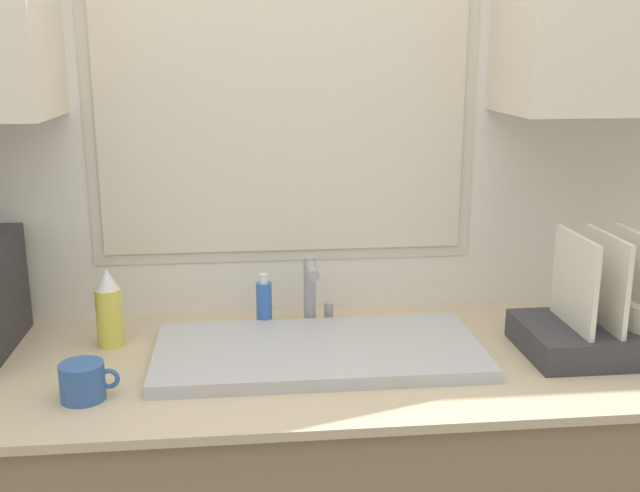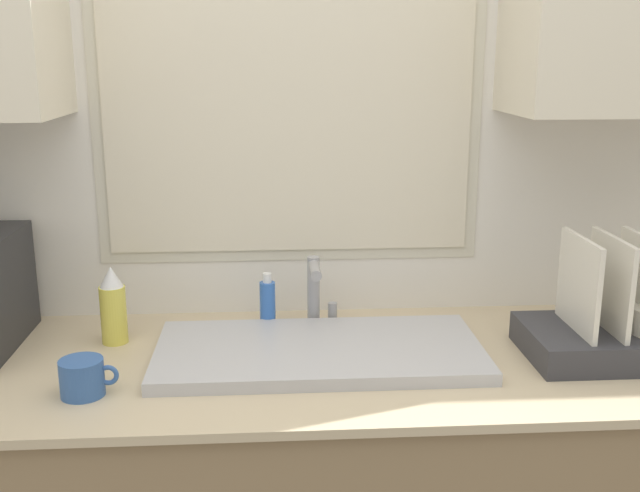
{
  "view_description": "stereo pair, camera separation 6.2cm",
  "coord_description": "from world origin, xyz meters",
  "px_view_note": "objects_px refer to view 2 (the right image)",
  "views": [
    {
      "loc": [
        -0.11,
        -1.29,
        1.58
      ],
      "look_at": [
        0.06,
        0.3,
        1.16
      ],
      "focal_mm": 42.0,
      "sensor_mm": 36.0,
      "label": 1
    },
    {
      "loc": [
        -0.05,
        -1.3,
        1.58
      ],
      "look_at": [
        0.06,
        0.3,
        1.16
      ],
      "focal_mm": 42.0,
      "sensor_mm": 36.0,
      "label": 2
    }
  ],
  "objects_px": {
    "soap_bottle": "(268,304)",
    "mug_near_sink": "(83,378)",
    "spray_bottle": "(113,306)",
    "faucet": "(316,288)",
    "dish_rack": "(610,329)"
  },
  "relations": [
    {
      "from": "spray_bottle",
      "to": "soap_bottle",
      "type": "height_order",
      "value": "spray_bottle"
    },
    {
      "from": "faucet",
      "to": "mug_near_sink",
      "type": "xyz_separation_m",
      "value": [
        -0.51,
        -0.37,
        -0.07
      ]
    },
    {
      "from": "spray_bottle",
      "to": "mug_near_sink",
      "type": "bearing_deg",
      "value": -91.44
    },
    {
      "from": "soap_bottle",
      "to": "mug_near_sink",
      "type": "bearing_deg",
      "value": -136.18
    },
    {
      "from": "dish_rack",
      "to": "mug_near_sink",
      "type": "bearing_deg",
      "value": -173.91
    },
    {
      "from": "dish_rack",
      "to": "soap_bottle",
      "type": "xyz_separation_m",
      "value": [
        -0.8,
        0.24,
        -0.0
      ]
    },
    {
      "from": "soap_bottle",
      "to": "mug_near_sink",
      "type": "distance_m",
      "value": 0.53
    },
    {
      "from": "dish_rack",
      "to": "soap_bottle",
      "type": "bearing_deg",
      "value": 163.12
    },
    {
      "from": "faucet",
      "to": "spray_bottle",
      "type": "xyz_separation_m",
      "value": [
        -0.5,
        -0.07,
        -0.01
      ]
    },
    {
      "from": "spray_bottle",
      "to": "mug_near_sink",
      "type": "distance_m",
      "value": 0.3
    },
    {
      "from": "soap_bottle",
      "to": "mug_near_sink",
      "type": "xyz_separation_m",
      "value": [
        -0.38,
        -0.37,
        -0.03
      ]
    },
    {
      "from": "faucet",
      "to": "spray_bottle",
      "type": "distance_m",
      "value": 0.51
    },
    {
      "from": "faucet",
      "to": "soap_bottle",
      "type": "xyz_separation_m",
      "value": [
        -0.13,
        0.0,
        -0.04
      ]
    },
    {
      "from": "faucet",
      "to": "spray_bottle",
      "type": "height_order",
      "value": "spray_bottle"
    },
    {
      "from": "dish_rack",
      "to": "spray_bottle",
      "type": "xyz_separation_m",
      "value": [
        -1.18,
        0.17,
        0.03
      ]
    }
  ]
}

